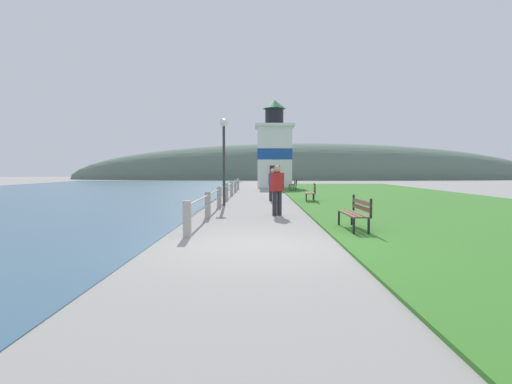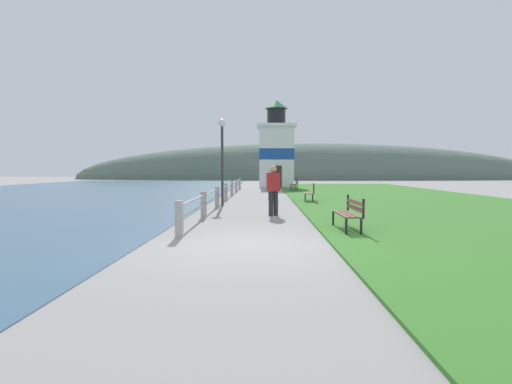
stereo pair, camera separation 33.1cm
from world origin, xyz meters
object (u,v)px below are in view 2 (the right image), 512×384
(park_bench_near, at_px, (350,212))
(park_bench_midway, at_px, (311,192))
(lighthouse, at_px, (276,151))
(lamp_post, at_px, (222,146))
(park_bench_far, at_px, (295,184))
(person_by_railing, at_px, (273,189))
(person_strolling, at_px, (272,183))

(park_bench_near, distance_m, park_bench_midway, 9.58)
(lighthouse, xyz_separation_m, lamp_post, (-3.02, -19.26, -0.66))
(lighthouse, bearing_deg, park_bench_far, -79.57)
(person_by_railing, bearing_deg, lighthouse, -29.10)
(park_bench_midway, xyz_separation_m, person_by_railing, (-2.03, -5.94, 0.44))
(park_bench_near, bearing_deg, park_bench_far, -91.62)
(person_strolling, bearing_deg, park_bench_far, -10.27)
(park_bench_near, distance_m, park_bench_far, 20.05)
(lighthouse, relative_size, person_strolling, 4.77)
(park_bench_midway, bearing_deg, park_bench_near, 95.80)
(person_strolling, bearing_deg, park_bench_near, -168.44)
(park_bench_near, relative_size, person_by_railing, 0.94)
(person_strolling, distance_m, lamp_post, 3.99)
(person_strolling, xyz_separation_m, lamp_post, (-2.30, -2.71, 1.82))
(park_bench_near, distance_m, lamp_post, 8.93)
(park_bench_midway, relative_size, lighthouse, 0.21)
(park_bench_midway, height_order, lamp_post, lamp_post)
(park_bench_near, height_order, lighthouse, lighthouse)
(park_bench_midway, relative_size, person_strolling, 0.99)
(park_bench_near, distance_m, person_by_railing, 4.15)
(lighthouse, bearing_deg, person_by_railing, -91.90)
(park_bench_far, height_order, lamp_post, lamp_post)
(park_bench_far, bearing_deg, lighthouse, -79.42)
(park_bench_midway, distance_m, lamp_post, 5.22)
(lamp_post, bearing_deg, person_strolling, 49.63)
(person_strolling, bearing_deg, person_by_railing, -179.39)
(person_by_railing, bearing_deg, park_bench_far, -34.20)
(park_bench_far, xyz_separation_m, lamp_post, (-4.27, -12.49, 2.20))
(park_bench_midway, relative_size, lamp_post, 0.42)
(park_bench_near, relative_size, lamp_post, 0.43)
(park_bench_far, relative_size, lighthouse, 0.23)
(park_bench_far, height_order, person_strolling, person_strolling)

